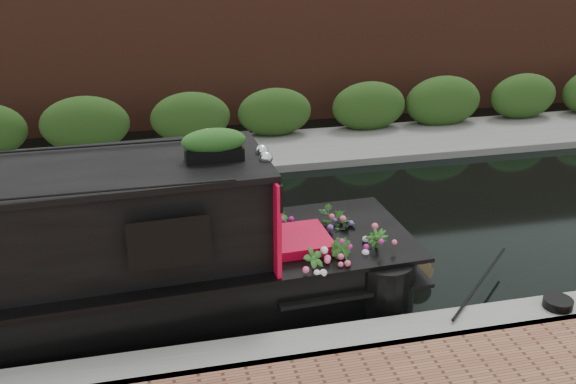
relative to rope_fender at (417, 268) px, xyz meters
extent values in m
plane|color=black|center=(-2.96, 1.78, -0.18)|extent=(80.00, 80.00, 0.00)
cube|color=gray|center=(-2.96, -1.52, -0.18)|extent=(40.00, 0.60, 0.50)
cube|color=slate|center=(-2.96, 5.98, -0.18)|extent=(40.00, 2.40, 0.34)
cube|color=#224115|center=(-2.96, 6.88, -0.18)|extent=(40.00, 1.10, 2.80)
cube|color=#4D271A|center=(-2.96, 8.98, -0.18)|extent=(40.00, 1.00, 8.00)
cube|color=red|center=(-2.37, 0.00, 1.24)|extent=(0.14, 1.75, 1.35)
cube|color=black|center=(-3.70, -0.89, 1.32)|extent=(0.90, 0.07, 0.55)
cube|color=red|center=(-1.85, 0.00, 0.52)|extent=(0.84, 0.93, 0.50)
sphere|color=silver|center=(-2.36, -0.14, 2.03)|extent=(0.18, 0.18, 0.18)
sphere|color=silver|center=(-2.36, 0.14, 2.03)|extent=(0.18, 0.18, 0.18)
cube|color=black|center=(-3.02, 0.00, 2.08)|extent=(0.77, 0.29, 0.17)
ellipsoid|color=orange|center=(-3.02, 0.00, 2.29)|extent=(0.83, 0.28, 0.24)
imported|color=#265A1E|center=(-1.84, -0.68, 0.58)|extent=(0.40, 0.36, 0.63)
imported|color=#265A1E|center=(-1.40, -0.57, 0.59)|extent=(0.45, 0.45, 0.64)
imported|color=#265A1E|center=(-1.15, 0.46, 0.58)|extent=(0.74, 0.72, 0.63)
imported|color=#265A1E|center=(-0.83, -0.33, 0.57)|extent=(0.47, 0.47, 0.61)
imported|color=#265A1E|center=(-1.97, 0.74, 0.58)|extent=(0.35, 0.40, 0.63)
cylinder|color=brown|center=(0.00, 0.00, 0.00)|extent=(0.37, 0.34, 0.37)
cylinder|color=black|center=(1.37, -1.52, 0.13)|extent=(0.40, 0.40, 0.12)
camera|label=1|loc=(-3.84, -7.88, 4.92)|focal=40.00mm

